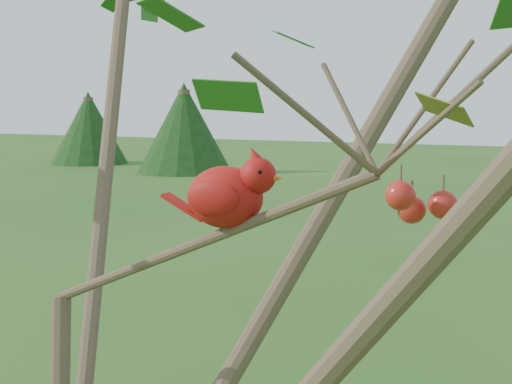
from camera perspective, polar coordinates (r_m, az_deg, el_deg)
crabapple_tree at (r=1.28m, az=-15.31°, el=-1.50°), size 2.35×2.05×2.95m
cardinal at (r=1.19m, az=-1.96°, el=-0.15°), size 0.20×0.11×0.14m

